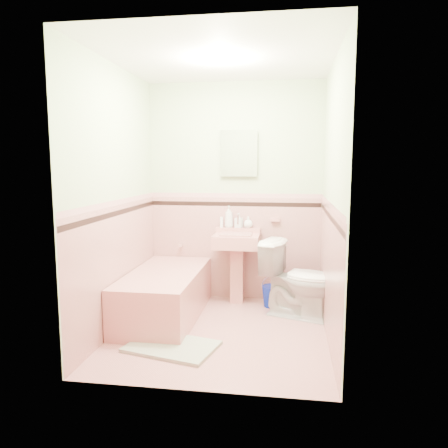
# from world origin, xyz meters

# --- Properties ---
(floor) EXTENTS (2.20, 2.20, 0.00)m
(floor) POSITION_xyz_m (0.00, 0.00, 0.00)
(floor) COLOR tan
(floor) RESTS_ON ground
(ceiling) EXTENTS (2.20, 2.20, 0.00)m
(ceiling) POSITION_xyz_m (0.00, 0.00, 2.50)
(ceiling) COLOR white
(ceiling) RESTS_ON ground
(wall_back) EXTENTS (2.50, 0.00, 2.50)m
(wall_back) POSITION_xyz_m (0.00, 1.10, 1.25)
(wall_back) COLOR #F8EDCA
(wall_back) RESTS_ON ground
(wall_front) EXTENTS (2.50, 0.00, 2.50)m
(wall_front) POSITION_xyz_m (0.00, -1.10, 1.25)
(wall_front) COLOR #F8EDCA
(wall_front) RESTS_ON ground
(wall_left) EXTENTS (0.00, 2.50, 2.50)m
(wall_left) POSITION_xyz_m (-1.00, 0.00, 1.25)
(wall_left) COLOR #F8EDCA
(wall_left) RESTS_ON ground
(wall_right) EXTENTS (0.00, 2.50, 2.50)m
(wall_right) POSITION_xyz_m (1.00, 0.00, 1.25)
(wall_right) COLOR #F8EDCA
(wall_right) RESTS_ON ground
(wainscot_back) EXTENTS (2.00, 0.00, 2.00)m
(wainscot_back) POSITION_xyz_m (0.00, 1.09, 0.60)
(wainscot_back) COLOR tan
(wainscot_back) RESTS_ON ground
(wainscot_front) EXTENTS (2.00, 0.00, 2.00)m
(wainscot_front) POSITION_xyz_m (0.00, -1.09, 0.60)
(wainscot_front) COLOR tan
(wainscot_front) RESTS_ON ground
(wainscot_left) EXTENTS (0.00, 2.20, 2.20)m
(wainscot_left) POSITION_xyz_m (-0.99, 0.00, 0.60)
(wainscot_left) COLOR tan
(wainscot_left) RESTS_ON ground
(wainscot_right) EXTENTS (0.00, 2.20, 2.20)m
(wainscot_right) POSITION_xyz_m (0.99, 0.00, 0.60)
(wainscot_right) COLOR tan
(wainscot_right) RESTS_ON ground
(accent_back) EXTENTS (2.00, 0.00, 2.00)m
(accent_back) POSITION_xyz_m (0.00, 1.08, 1.12)
(accent_back) COLOR black
(accent_back) RESTS_ON ground
(accent_front) EXTENTS (2.00, 0.00, 2.00)m
(accent_front) POSITION_xyz_m (0.00, -1.08, 1.12)
(accent_front) COLOR black
(accent_front) RESTS_ON ground
(accent_left) EXTENTS (0.00, 2.20, 2.20)m
(accent_left) POSITION_xyz_m (-0.98, 0.00, 1.12)
(accent_left) COLOR black
(accent_left) RESTS_ON ground
(accent_right) EXTENTS (0.00, 2.20, 2.20)m
(accent_right) POSITION_xyz_m (0.98, 0.00, 1.12)
(accent_right) COLOR black
(accent_right) RESTS_ON ground
(cap_back) EXTENTS (2.00, 0.00, 2.00)m
(cap_back) POSITION_xyz_m (0.00, 1.08, 1.22)
(cap_back) COLOR tan
(cap_back) RESTS_ON ground
(cap_front) EXTENTS (2.00, 0.00, 2.00)m
(cap_front) POSITION_xyz_m (0.00, -1.08, 1.22)
(cap_front) COLOR tan
(cap_front) RESTS_ON ground
(cap_left) EXTENTS (0.00, 2.20, 2.20)m
(cap_left) POSITION_xyz_m (-0.98, 0.00, 1.22)
(cap_left) COLOR tan
(cap_left) RESTS_ON ground
(cap_right) EXTENTS (0.00, 2.20, 2.20)m
(cap_right) POSITION_xyz_m (0.98, 0.00, 1.22)
(cap_right) COLOR tan
(cap_right) RESTS_ON ground
(bathtub) EXTENTS (0.70, 1.50, 0.45)m
(bathtub) POSITION_xyz_m (-0.63, 0.33, 0.23)
(bathtub) COLOR tan
(bathtub) RESTS_ON floor
(tub_faucet) EXTENTS (0.04, 0.12, 0.04)m
(tub_faucet) POSITION_xyz_m (-0.63, 1.05, 0.63)
(tub_faucet) COLOR silver
(tub_faucet) RESTS_ON wall_back
(sink) EXTENTS (0.51, 0.48, 0.80)m
(sink) POSITION_xyz_m (0.05, 0.86, 0.40)
(sink) COLOR tan
(sink) RESTS_ON floor
(sink_faucet) EXTENTS (0.02, 0.02, 0.10)m
(sink_faucet) POSITION_xyz_m (0.05, 1.00, 0.95)
(sink_faucet) COLOR silver
(sink_faucet) RESTS_ON sink
(medicine_cabinet) EXTENTS (0.40, 0.04, 0.49)m
(medicine_cabinet) POSITION_xyz_m (0.05, 1.07, 1.70)
(medicine_cabinet) COLOR white
(medicine_cabinet) RESTS_ON wall_back
(soap_dish) EXTENTS (0.11, 0.06, 0.04)m
(soap_dish) POSITION_xyz_m (0.47, 1.06, 0.95)
(soap_dish) COLOR tan
(soap_dish) RESTS_ON wall_back
(soap_bottle_left) EXTENTS (0.12, 0.12, 0.25)m
(soap_bottle_left) POSITION_xyz_m (-0.06, 1.04, 0.98)
(soap_bottle_left) COLOR #B2B2B2
(soap_bottle_left) RESTS_ON sink
(soap_bottle_mid) EXTENTS (0.10, 0.10, 0.17)m
(soap_bottle_mid) POSITION_xyz_m (0.05, 1.04, 0.94)
(soap_bottle_mid) COLOR #B2B2B2
(soap_bottle_mid) RESTS_ON sink
(soap_bottle_right) EXTENTS (0.13, 0.13, 0.13)m
(soap_bottle_right) POSITION_xyz_m (0.16, 1.04, 0.92)
(soap_bottle_right) COLOR #B2B2B2
(soap_bottle_right) RESTS_ON sink
(tube) EXTENTS (0.04, 0.04, 0.12)m
(tube) POSITION_xyz_m (-0.15, 1.04, 0.91)
(tube) COLOR white
(tube) RESTS_ON sink
(toilet) EXTENTS (0.88, 0.67, 0.79)m
(toilet) POSITION_xyz_m (0.75, 0.54, 0.40)
(toilet) COLOR white
(toilet) RESTS_ON floor
(bucket) EXTENTS (0.28, 0.28, 0.23)m
(bucket) POSITION_xyz_m (0.46, 0.83, 0.12)
(bucket) COLOR #081C90
(bucket) RESTS_ON floor
(bath_mat) EXTENTS (0.84, 0.66, 0.03)m
(bath_mat) POSITION_xyz_m (-0.35, -0.43, 0.01)
(bath_mat) COLOR gray
(bath_mat) RESTS_ON floor
(shoe) EXTENTS (0.16, 0.12, 0.06)m
(shoe) POSITION_xyz_m (-0.50, -0.34, 0.06)
(shoe) COLOR #BF1E59
(shoe) RESTS_ON bath_mat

